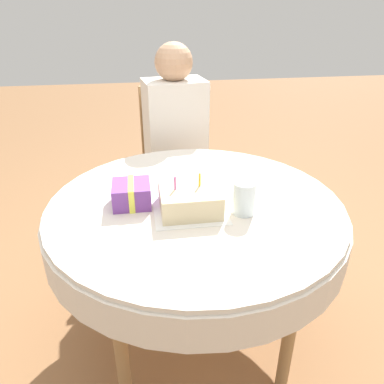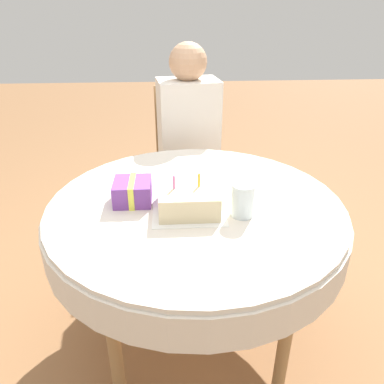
% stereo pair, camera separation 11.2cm
% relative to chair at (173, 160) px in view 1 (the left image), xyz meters
% --- Properties ---
extents(ground_plane, '(12.00, 12.00, 0.00)m').
position_rel_chair_xyz_m(ground_plane, '(-0.01, -0.92, -0.51)').
color(ground_plane, '#8C603D').
extents(dining_table, '(1.16, 1.16, 0.72)m').
position_rel_chair_xyz_m(dining_table, '(-0.01, -0.92, 0.12)').
color(dining_table, silver).
rests_on(dining_table, ground_plane).
extents(chair, '(0.44, 0.44, 0.96)m').
position_rel_chair_xyz_m(chair, '(0.00, 0.00, 0.00)').
color(chair, '#A37A4C').
rests_on(chair, ground_plane).
extents(person, '(0.37, 0.37, 1.22)m').
position_rel_chair_xyz_m(person, '(0.01, -0.09, 0.22)').
color(person, tan).
rests_on(person, ground_plane).
extents(napkin, '(0.27, 0.27, 0.00)m').
position_rel_chair_xyz_m(napkin, '(-0.03, -0.97, 0.21)').
color(napkin, white).
rests_on(napkin, dining_table).
extents(birthday_cake, '(0.22, 0.22, 0.14)m').
position_rel_chair_xyz_m(birthday_cake, '(-0.03, -0.97, 0.25)').
color(birthday_cake, beige).
rests_on(birthday_cake, dining_table).
extents(drinking_glass, '(0.08, 0.08, 0.12)m').
position_rel_chair_xyz_m(drinking_glass, '(0.16, -1.03, 0.27)').
color(drinking_glass, silver).
rests_on(drinking_glass, dining_table).
extents(gift_box, '(0.14, 0.15, 0.09)m').
position_rel_chair_xyz_m(gift_box, '(-0.25, -0.90, 0.25)').
color(gift_box, '#753D99').
rests_on(gift_box, dining_table).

